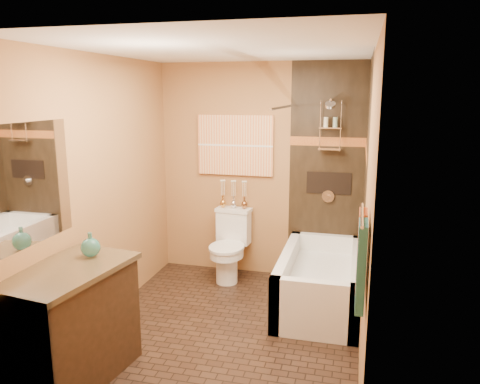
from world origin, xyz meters
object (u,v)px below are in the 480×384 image
(toilet, at_px, (230,245))
(vanity, at_px, (70,324))
(sunset_painting, at_px, (235,145))
(bathtub, at_px, (320,285))

(toilet, height_order, vanity, vanity)
(sunset_painting, distance_m, toilet, 1.17)
(sunset_painting, relative_size, bathtub, 0.60)
(bathtub, bearing_deg, vanity, -134.58)
(sunset_painting, xyz_separation_m, toilet, (0.00, -0.27, -1.14))
(bathtub, relative_size, toilet, 1.85)
(vanity, bearing_deg, toilet, 81.95)
(sunset_painting, bearing_deg, toilet, -90.00)
(toilet, bearing_deg, sunset_painting, 95.79)
(bathtub, xyz_separation_m, vanity, (-1.72, -1.75, 0.23))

